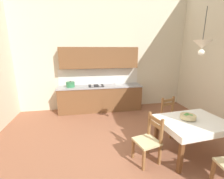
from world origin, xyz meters
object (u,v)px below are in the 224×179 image
at_px(kitchen_cabinetry, 100,87).
at_px(dining_chair_tv_side, 148,140).
at_px(fruit_bowl, 188,117).
at_px(dining_chair_kitchen_side, 171,117).
at_px(dining_table, 192,126).
at_px(pendant_lamp, 202,45).

height_order(kitchen_cabinetry, dining_chair_tv_side, kitchen_cabinetry).
bearing_deg(kitchen_cabinetry, fruit_bowl, -60.91).
distance_m(dining_chair_kitchen_side, fruit_bowl, 0.88).
xyz_separation_m(kitchen_cabinetry, dining_table, (1.58, -2.78, -0.23)).
height_order(fruit_bowl, pendant_lamp, pendant_lamp).
height_order(kitchen_cabinetry, dining_table, kitchen_cabinetry).
relative_size(fruit_bowl, pendant_lamp, 0.37).
height_order(dining_chair_kitchen_side, dining_chair_tv_side, same).
bearing_deg(dining_chair_kitchen_side, dining_chair_tv_side, -137.33).
relative_size(kitchen_cabinetry, dining_chair_tv_side, 3.11).
relative_size(kitchen_cabinetry, dining_table, 2.11).
distance_m(kitchen_cabinetry, pendant_lamp, 3.44).
height_order(dining_table, fruit_bowl, fruit_bowl).
relative_size(kitchen_cabinetry, fruit_bowl, 9.64).
bearing_deg(dining_chair_kitchen_side, fruit_bowl, -98.56).
height_order(kitchen_cabinetry, fruit_bowl, kitchen_cabinetry).
bearing_deg(dining_chair_kitchen_side, dining_table, -93.05).
distance_m(kitchen_cabinetry, dining_chair_tv_side, 2.93).
bearing_deg(dining_table, dining_chair_kitchen_side, 86.95).
distance_m(dining_table, dining_chair_tv_side, 0.96).
bearing_deg(dining_table, fruit_bowl, 136.23).
relative_size(dining_table, dining_chair_kitchen_side, 1.47).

